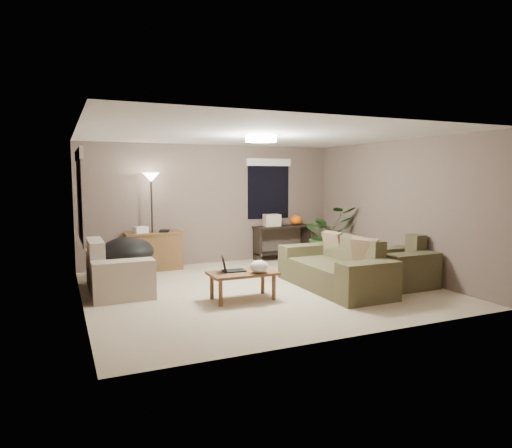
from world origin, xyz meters
name	(u,v)px	position (x,y,z in m)	size (l,w,h in m)	color
room_shell	(261,213)	(0.00, 0.00, 1.25)	(5.50, 5.50, 5.50)	#BCAE8C
main_sofa	(336,270)	(1.15, -0.47, 0.29)	(0.95, 2.20, 0.85)	#47442B
throw_pillows	(349,248)	(1.40, -0.47, 0.65)	(0.39, 1.39, 0.47)	#8C7251
loveseat	(116,273)	(-2.20, 0.78, 0.30)	(0.90, 1.60, 0.85)	beige
armchair	(399,268)	(2.23, -0.74, 0.30)	(0.95, 1.00, 0.85)	#4B462D
coffee_table	(243,276)	(-0.53, -0.51, 0.36)	(1.00, 0.55, 0.42)	brown
laptop	(230,268)	(-0.70, -0.41, 0.48)	(0.39, 0.25, 0.24)	black
plastic_bag	(259,266)	(-0.33, -0.66, 0.51)	(0.27, 0.24, 0.19)	white
desk	(154,251)	(-1.31, 2.21, 0.38)	(1.10, 0.50, 0.75)	brown
desk_papers	(146,230)	(-1.47, 2.20, 0.80)	(0.72, 0.31, 0.12)	silver
console_table	(282,240)	(1.53, 2.26, 0.44)	(1.30, 0.40, 0.75)	black
pumpkin	(296,220)	(1.88, 2.26, 0.86)	(0.28, 0.28, 0.23)	orange
cardboard_box	(272,220)	(1.28, 2.26, 0.88)	(0.35, 0.26, 0.26)	beige
papasan_chair	(127,257)	(-1.96, 1.26, 0.47)	(1.04, 1.04, 0.80)	black
floor_lamp	(151,189)	(-1.34, 2.19, 1.60)	(0.32, 0.32, 1.91)	black
ceiling_fixture	(261,139)	(0.00, 0.00, 2.44)	(0.50, 0.50, 0.10)	white
houseplant	(327,241)	(2.23, 1.49, 0.47)	(1.09, 1.22, 0.95)	#2D5923
cat_scratching_post	(346,255)	(2.39, 1.05, 0.21)	(0.32, 0.32, 0.50)	tan
window_left	(79,180)	(-2.73, 0.30, 1.78)	(0.05, 1.56, 1.33)	black
window_back	(269,179)	(1.30, 2.48, 1.79)	(1.06, 0.05, 1.33)	black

